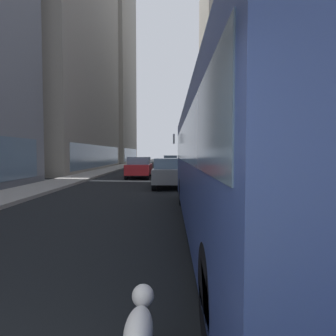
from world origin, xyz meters
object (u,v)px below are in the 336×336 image
object	(u,v)px
car_silver_sedan	(170,161)
car_red_coupe	(139,167)
dalmatian_dog	(139,328)
car_grey_wagon	(170,172)
transit_bus	(237,158)

from	to	relation	value
car_silver_sedan	car_red_coupe	bearing A→B (deg)	-97.91
car_red_coupe	dalmatian_dog	world-z (taller)	car_red_coupe
car_red_coupe	car_grey_wagon	bearing A→B (deg)	-68.48
transit_bus	car_red_coupe	distance (m)	16.00
car_silver_sedan	car_grey_wagon	size ratio (longest dim) A/B	1.06
car_silver_sedan	car_red_coupe	size ratio (longest dim) A/B	1.06
car_grey_wagon	dalmatian_dog	size ratio (longest dim) A/B	4.31
transit_bus	dalmatian_dog	distance (m)	5.27
transit_bus	car_silver_sedan	xyz separation A→B (m)	(-1.60, 32.74, -0.95)
transit_bus	car_grey_wagon	size ratio (longest dim) A/B	2.78
dalmatian_dog	car_silver_sedan	bearing A→B (deg)	89.63
car_silver_sedan	car_grey_wagon	distance (m)	23.37
car_red_coupe	dalmatian_dog	xyz separation A→B (m)	(2.16, -20.23, -0.31)
car_silver_sedan	dalmatian_dog	xyz separation A→B (m)	(-0.24, -37.51, -0.31)
car_silver_sedan	car_grey_wagon	world-z (taller)	same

